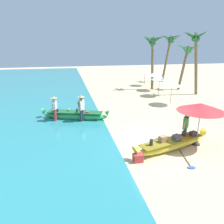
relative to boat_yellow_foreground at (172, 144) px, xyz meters
The scene contains 17 objects.
ground_plane 0.84m from the boat_yellow_foreground, 117.22° to the left, with size 80.00×80.00×0.00m, color beige.
boat_yellow_foreground is the anchor object (origin of this frame).
boat_green_midground 6.75m from the boat_yellow_foreground, 129.89° to the left, with size 4.52×2.09×0.85m.
person_vendor_hatted 6.07m from the boat_yellow_foreground, 130.68° to the left, with size 0.55×0.51×1.82m.
person_tourist_customer 1.15m from the boat_yellow_foreground, 23.49° to the left, with size 0.51×0.54×1.67m.
person_vendor_assistant 7.56m from the boat_yellow_foreground, 138.00° to the left, with size 0.44×0.58×1.72m.
patio_umbrella_large 2.22m from the boat_yellow_foreground, ahead, with size 2.24×2.24×2.17m.
parasol_row_0 8.28m from the boat_yellow_foreground, 63.71° to the left, with size 1.60×1.60×1.91m.
parasol_row_1 11.20m from the boat_yellow_foreground, 69.36° to the left, with size 1.60×1.60×1.91m.
parasol_row_2 13.66m from the boat_yellow_foreground, 71.34° to the left, with size 1.60×1.60×1.91m.
parasol_row_3 16.46m from the boat_yellow_foreground, 74.22° to the left, with size 1.60×1.60×1.91m.
palm_tree_tall_inland 13.44m from the boat_yellow_foreground, 54.94° to the left, with size 2.57×2.67×6.12m.
palm_tree_leaning_seaward 20.33m from the boat_yellow_foreground, 64.75° to the left, with size 3.03×2.83×6.12m.
palm_tree_mid_cluster 15.00m from the boat_yellow_foreground, 72.24° to the left, with size 2.68×2.64×5.79m.
palm_tree_far_behind 15.60m from the boat_yellow_foreground, 58.10° to the left, with size 2.56×2.91×4.92m.
cooler_box 2.09m from the boat_yellow_foreground, 158.87° to the right, with size 0.41×0.32×0.36m, color #C63838.
paddle 1.24m from the boat_yellow_foreground, 83.96° to the right, with size 0.52×1.65×0.05m.
Camera 1 is at (-4.38, -9.16, 4.85)m, focal length 34.22 mm.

